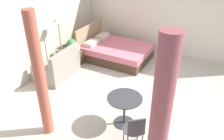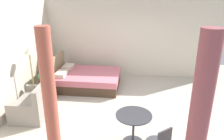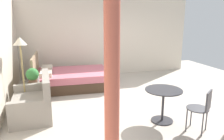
# 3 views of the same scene
# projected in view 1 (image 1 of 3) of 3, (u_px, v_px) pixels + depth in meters

# --- Properties ---
(ground_plane) EXTENTS (8.26, 9.35, 0.02)m
(ground_plane) POSITION_uv_depth(u_px,v_px,m) (144.00, 89.00, 6.33)
(ground_plane) COLOR #B2A899
(wall_back) EXTENTS (8.26, 0.12, 2.88)m
(wall_back) POSITION_uv_depth(u_px,v_px,m) (45.00, 22.00, 6.84)
(wall_back) COLOR beige
(wall_back) RESTS_ON ground
(wall_right) EXTENTS (0.12, 6.35, 2.88)m
(wall_right) POSITION_uv_depth(u_px,v_px,m) (173.00, 13.00, 7.69)
(wall_right) COLOR beige
(wall_right) RESTS_ON ground
(bed) EXTENTS (1.69, 2.26, 1.04)m
(bed) POSITION_uv_depth(u_px,v_px,m) (115.00, 51.00, 7.86)
(bed) COLOR #473323
(bed) RESTS_ON ground
(couch) EXTENTS (1.30, 0.83, 0.90)m
(couch) POSITION_uv_depth(u_px,v_px,m) (58.00, 68.00, 6.79)
(couch) COLOR gray
(couch) RESTS_ON ground
(nightstand) EXTENTS (0.48, 0.41, 0.45)m
(nightstand) POSITION_uv_depth(u_px,v_px,m) (76.00, 58.00, 7.53)
(nightstand) COLOR brown
(nightstand) RESTS_ON ground
(potted_plant) EXTENTS (0.31, 0.31, 0.44)m
(potted_plant) POSITION_uv_depth(u_px,v_px,m) (72.00, 45.00, 7.24)
(potted_plant) COLOR brown
(potted_plant) RESTS_ON nightstand
(vase) EXTENTS (0.09, 0.09, 0.17)m
(vase) POSITION_uv_depth(u_px,v_px,m) (78.00, 48.00, 7.45)
(vase) COLOR silver
(vase) RESTS_ON nightstand
(floor_lamp) EXTENTS (0.30, 0.30, 1.68)m
(floor_lamp) POSITION_uv_depth(u_px,v_px,m) (59.00, 26.00, 6.73)
(floor_lamp) COLOR #99844C
(floor_lamp) RESTS_ON ground
(balcony_table) EXTENTS (0.75, 0.75, 0.69)m
(balcony_table) POSITION_uv_depth(u_px,v_px,m) (125.00, 106.00, 4.92)
(balcony_table) COLOR #2D2D33
(balcony_table) RESTS_ON ground
(cafe_chair_near_window) EXTENTS (0.57, 0.57, 0.83)m
(cafe_chair_near_window) POSITION_uv_depth(u_px,v_px,m) (135.00, 130.00, 4.26)
(cafe_chair_near_window) COLOR #3F3F44
(cafe_chair_near_window) RESTS_ON ground
(curtain_left) EXTENTS (0.31, 0.31, 2.60)m
(curtain_left) POSITION_uv_depth(u_px,v_px,m) (161.00, 113.00, 3.45)
(curtain_left) COLOR #994C51
(curtain_left) RESTS_ON ground
(curtain_right) EXTENTS (0.22, 0.22, 2.60)m
(curtain_right) POSITION_uv_depth(u_px,v_px,m) (40.00, 78.00, 4.33)
(curtain_right) COLOR #C15B47
(curtain_right) RESTS_ON ground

